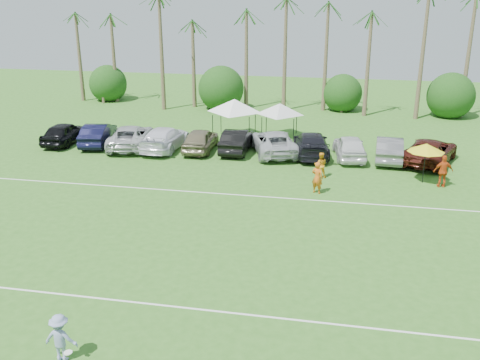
# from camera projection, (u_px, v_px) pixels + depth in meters

# --- Properties ---
(ground) EXTENTS (120.00, 120.00, 0.00)m
(ground) POSITION_uv_depth(u_px,v_px,m) (150.00, 338.00, 18.45)
(ground) COLOR #32691F
(ground) RESTS_ON ground
(field_lines) EXTENTS (80.00, 12.10, 0.01)m
(field_lines) POSITION_uv_depth(u_px,v_px,m) (207.00, 238.00, 25.85)
(field_lines) COLOR white
(field_lines) RESTS_ON ground
(palm_tree_0) EXTENTS (2.40, 2.40, 8.90)m
(palm_tree_0) POSITION_uv_depth(u_px,v_px,m) (70.00, 30.00, 55.03)
(palm_tree_0) COLOR brown
(palm_tree_0) RESTS_ON ground
(palm_tree_1) EXTENTS (2.40, 2.40, 9.90)m
(palm_tree_1) POSITION_uv_depth(u_px,v_px,m) (115.00, 22.00, 53.85)
(palm_tree_1) COLOR brown
(palm_tree_1) RESTS_ON ground
(palm_tree_2) EXTENTS (2.40, 2.40, 10.90)m
(palm_tree_2) POSITION_uv_depth(u_px,v_px,m) (162.00, 13.00, 52.67)
(palm_tree_2) COLOR brown
(palm_tree_2) RESTS_ON ground
(palm_tree_3) EXTENTS (2.40, 2.40, 11.90)m
(palm_tree_3) POSITION_uv_depth(u_px,v_px,m) (201.00, 4.00, 51.67)
(palm_tree_3) COLOR brown
(palm_tree_3) RESTS_ON ground
(palm_tree_4) EXTENTS (2.40, 2.40, 8.90)m
(palm_tree_4) POSITION_uv_depth(u_px,v_px,m) (242.00, 33.00, 51.83)
(palm_tree_4) COLOR brown
(palm_tree_4) RESTS_ON ground
(palm_tree_5) EXTENTS (2.40, 2.40, 9.90)m
(palm_tree_5) POSITION_uv_depth(u_px,v_px,m) (283.00, 24.00, 50.82)
(palm_tree_5) COLOR brown
(palm_tree_5) RESTS_ON ground
(palm_tree_6) EXTENTS (2.40, 2.40, 10.90)m
(palm_tree_6) POSITION_uv_depth(u_px,v_px,m) (326.00, 15.00, 49.82)
(palm_tree_6) COLOR brown
(palm_tree_6) RESTS_ON ground
(palm_tree_7) EXTENTS (2.40, 2.40, 11.90)m
(palm_tree_7) POSITION_uv_depth(u_px,v_px,m) (370.00, 5.00, 48.82)
(palm_tree_7) COLOR brown
(palm_tree_7) RESTS_ON ground
(palm_tree_8) EXTENTS (2.40, 2.40, 8.90)m
(palm_tree_8) POSITION_uv_depth(u_px,v_px,m) (424.00, 35.00, 48.80)
(palm_tree_8) COLOR brown
(palm_tree_8) RESTS_ON ground
(bush_tree_0) EXTENTS (4.00, 4.00, 4.00)m
(bush_tree_0) POSITION_uv_depth(u_px,v_px,m) (106.00, 85.00, 57.33)
(bush_tree_0) COLOR brown
(bush_tree_0) RESTS_ON ground
(bush_tree_1) EXTENTS (4.00, 4.00, 4.00)m
(bush_tree_1) POSITION_uv_depth(u_px,v_px,m) (224.00, 89.00, 55.01)
(bush_tree_1) COLOR brown
(bush_tree_1) RESTS_ON ground
(bush_tree_2) EXTENTS (4.00, 4.00, 4.00)m
(bush_tree_2) POSITION_uv_depth(u_px,v_px,m) (343.00, 93.00, 52.87)
(bush_tree_2) COLOR brown
(bush_tree_2) RESTS_ON ground
(bush_tree_3) EXTENTS (4.00, 4.00, 4.00)m
(bush_tree_3) POSITION_uv_depth(u_px,v_px,m) (449.00, 96.00, 51.09)
(bush_tree_3) COLOR brown
(bush_tree_3) RESTS_ON ground
(sideline_player_a) EXTENTS (0.83, 0.71, 1.92)m
(sideline_player_a) POSITION_uv_depth(u_px,v_px,m) (317.00, 178.00, 31.34)
(sideline_player_a) COLOR orange
(sideline_player_a) RESTS_ON ground
(sideline_player_b) EXTENTS (0.87, 0.72, 1.65)m
(sideline_player_b) POSITION_uv_depth(u_px,v_px,m) (321.00, 165.00, 34.05)
(sideline_player_b) COLOR orange
(sideline_player_b) RESTS_ON ground
(sideline_player_c) EXTENTS (1.24, 0.67, 2.00)m
(sideline_player_c) POSITION_uv_depth(u_px,v_px,m) (443.00, 171.00, 32.30)
(sideline_player_c) COLOR #CE4B16
(sideline_player_c) RESTS_ON ground
(canopy_tent_left) EXTENTS (4.52, 4.52, 3.66)m
(canopy_tent_left) POSITION_uv_depth(u_px,v_px,m) (234.00, 99.00, 42.68)
(canopy_tent_left) COLOR black
(canopy_tent_left) RESTS_ON ground
(canopy_tent_right) EXTENTS (3.96, 3.96, 3.21)m
(canopy_tent_right) POSITION_uv_depth(u_px,v_px,m) (280.00, 103.00, 43.02)
(canopy_tent_right) COLOR black
(canopy_tent_right) RESTS_ON ground
(market_umbrella) EXTENTS (2.26, 2.26, 2.52)m
(market_umbrella) POSITION_uv_depth(u_px,v_px,m) (426.00, 148.00, 32.61)
(market_umbrella) COLOR black
(market_umbrella) RESTS_ON ground
(frisbee_player) EXTENTS (1.11, 0.82, 1.67)m
(frisbee_player) POSITION_uv_depth(u_px,v_px,m) (60.00, 338.00, 17.07)
(frisbee_player) COLOR #8895C1
(frisbee_player) RESTS_ON ground
(parked_car_0) EXTENTS (2.01, 4.98, 1.70)m
(parked_car_0) POSITION_uv_depth(u_px,v_px,m) (65.00, 133.00, 41.64)
(parked_car_0) COLOR black
(parked_car_0) RESTS_ON ground
(parked_car_1) EXTENTS (2.64, 5.38, 1.70)m
(parked_car_1) POSITION_uv_depth(u_px,v_px,m) (98.00, 134.00, 41.30)
(parked_car_1) COLOR black
(parked_car_1) RESTS_ON ground
(parked_car_2) EXTENTS (3.91, 6.52, 1.70)m
(parked_car_2) POSITION_uv_depth(u_px,v_px,m) (131.00, 136.00, 40.66)
(parked_car_2) COLOR #B6B7BA
(parked_car_2) RESTS_ON ground
(parked_car_3) EXTENTS (2.69, 5.96, 1.70)m
(parked_car_3) POSITION_uv_depth(u_px,v_px,m) (165.00, 138.00, 40.14)
(parked_car_3) COLOR white
(parked_car_3) RESTS_ON ground
(parked_car_4) EXTENTS (2.08, 5.01, 1.70)m
(parked_car_4) POSITION_uv_depth(u_px,v_px,m) (200.00, 140.00, 39.77)
(parked_car_4) COLOR #797052
(parked_car_4) RESTS_ON ground
(parked_car_5) EXTENTS (1.85, 5.17, 1.70)m
(parked_car_5) POSITION_uv_depth(u_px,v_px,m) (237.00, 140.00, 39.60)
(parked_car_5) COLOR black
(parked_car_5) RESTS_ON ground
(parked_car_6) EXTENTS (4.52, 6.67, 1.70)m
(parked_car_6) POSITION_uv_depth(u_px,v_px,m) (274.00, 142.00, 39.07)
(parked_car_6) COLOR #B8BBBE
(parked_car_6) RESTS_ON ground
(parked_car_7) EXTENTS (3.14, 6.11, 1.70)m
(parked_car_7) POSITION_uv_depth(u_px,v_px,m) (311.00, 144.00, 38.66)
(parked_car_7) COLOR black
(parked_car_7) RESTS_ON ground
(parked_car_8) EXTENTS (2.65, 5.20, 1.70)m
(parked_car_8) POSITION_uv_depth(u_px,v_px,m) (350.00, 147.00, 37.94)
(parked_car_8) COLOR silver
(parked_car_8) RESTS_ON ground
(parked_car_9) EXTENTS (2.09, 5.24, 1.70)m
(parked_car_9) POSITION_uv_depth(u_px,v_px,m) (389.00, 149.00, 37.53)
(parked_car_9) COLOR slate
(parked_car_9) RESTS_ON ground
(parked_car_10) EXTENTS (4.74, 6.70, 1.70)m
(parked_car_10) POSITION_uv_depth(u_px,v_px,m) (430.00, 151.00, 36.93)
(parked_car_10) COLOR #45150F
(parked_car_10) RESTS_ON ground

